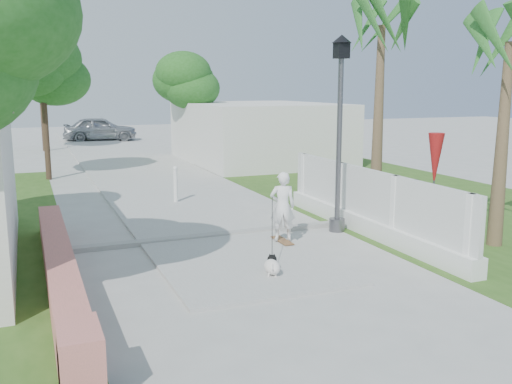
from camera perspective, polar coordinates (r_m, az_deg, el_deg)
name	(u,v)px	position (r m, az deg, el deg)	size (l,w,h in m)	color
ground	(355,353)	(7.59, 9.89, -15.57)	(90.00, 90.00, 0.00)	#B7B7B2
path_strip	(116,161)	(26.22, -13.78, 2.99)	(3.20, 36.00, 0.06)	#B7B7B2
curb	(211,236)	(12.74, -4.48, -4.39)	(6.50, 0.25, 0.10)	#999993
grass_right	(414,199)	(17.72, 15.55, -0.66)	(8.00, 20.00, 0.01)	#31581B
pink_wall	(62,276)	(9.78, -18.87, -7.96)	(0.45, 8.20, 0.80)	#E07B73
lattice_fence	(368,211)	(13.17, 11.10, -1.86)	(0.35, 7.00, 1.50)	white
building_right	(258,132)	(25.73, 0.17, 5.99)	(6.00, 8.00, 2.60)	silver
street_lamp	(339,127)	(13.06, 8.35, 6.48)	(0.44, 0.44, 4.44)	#59595E
bollard	(176,184)	(16.45, -8.05, 0.83)	(0.14, 0.14, 1.09)	white
patio_umbrella	(435,160)	(13.40, 17.48, 3.02)	(0.36, 0.36, 2.30)	#59595E
tree_path_left	(43,72)	(21.75, -20.56, 11.17)	(3.40, 3.40, 5.23)	#4C3826
tree_path_right	(185,83)	(26.64, -7.12, 10.79)	(3.00, 3.00, 4.79)	#4C3826
tree_path_far	(40,77)	(31.75, -20.76, 10.73)	(3.20, 3.20, 5.17)	#4C3826
palm_far	(381,38)	(14.83, 12.43, 14.77)	(1.80, 1.80, 5.30)	brown
palm_near	(509,54)	(12.77, 23.97, 12.48)	(1.80, 1.80, 4.70)	brown
skateboarder	(273,222)	(11.27, 1.69, -2.99)	(1.38, 2.12, 1.56)	brown
dog	(272,266)	(10.12, 1.62, -7.38)	(0.39, 0.54, 0.39)	white
parked_car	(100,129)	(36.84, -15.33, 6.12)	(1.77, 4.40, 1.50)	#9D9FA4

